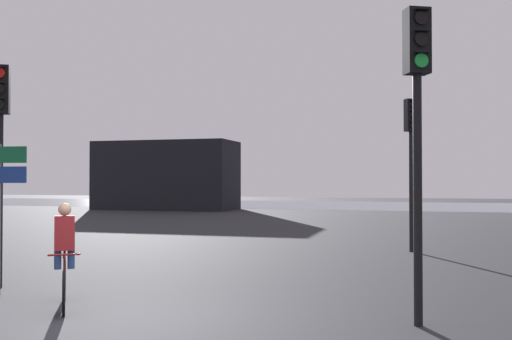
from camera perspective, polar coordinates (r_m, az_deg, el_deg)
name	(u,v)px	position (r m, az deg, el deg)	size (l,w,h in m)	color
ground_plane	(118,328)	(8.10, -13.67, -15.12)	(120.00, 120.00, 0.00)	#28282D
water_strip	(367,205)	(46.16, 11.07, -3.49)	(80.00, 16.00, 0.01)	slate
distant_building	(166,175)	(39.62, -8.96, -0.54)	(9.49, 4.00, 4.65)	black
traffic_light_near_right	(417,104)	(8.12, 15.84, 6.34)	(0.39, 0.41, 4.33)	black
traffic_light_far_right	(411,145)	(16.40, 15.25, 2.41)	(0.40, 0.42, 4.24)	black
traffic_light_near_left	(0,132)	(11.53, -24.24, 3.48)	(0.40, 0.42, 4.10)	black
cyclist	(64,254)	(9.47, -18.61, -7.99)	(0.99, 1.44, 1.62)	black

